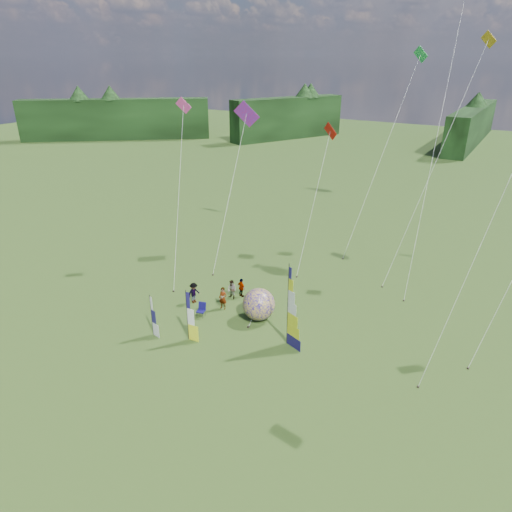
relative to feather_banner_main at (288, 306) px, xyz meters
The scene contains 18 objects.
ground 4.92m from the feather_banner_main, 109.80° to the right, with size 220.00×220.00×0.00m, color #506D26.
treeline_ring 4.30m from the feather_banner_main, 109.80° to the right, with size 210.00×210.00×8.00m, color #1F481A, non-canonical shape.
feather_banner_main is the anchor object (origin of this frame).
side_banner_left 6.42m from the feather_banner_main, 152.17° to the right, with size 0.98×0.10×3.51m, color yellow, non-canonical shape.
side_banner_far 8.90m from the feather_banner_main, 154.84° to the right, with size 0.86×0.10×2.87m, color white, non-canonical shape.
bol_inflatable 3.79m from the feather_banner_main, 152.65° to the left, with size 2.27×2.27×2.27m, color #0D0070.
spectator_a 6.42m from the feather_banner_main, 166.66° to the left, with size 0.62×0.41×1.70m, color #66594C.
spectator_b 7.23m from the feather_banner_main, 154.44° to the left, with size 0.73×0.36×1.49m, color #66594C.
spectator_c 8.59m from the feather_banner_main, behind, with size 1.04×0.39×1.61m, color #66594C.
spectator_d 7.12m from the feather_banner_main, 148.17° to the left, with size 0.88×0.36×1.50m, color #66594C.
camp_chair 7.01m from the feather_banner_main, behind, with size 0.60×0.60×1.04m, color #0C093F, non-canonical shape.
kite_whale 19.05m from the feather_banner_main, 75.47° to the left, with size 4.72×17.09×23.18m, color black, non-canonical shape.
kite_rainbow_delta 14.84m from the feather_banner_main, 138.68° to the left, with size 5.57×11.90×14.14m, color red, non-canonical shape.
kite_parafoil 12.63m from the feather_banner_main, 15.18° to the left, with size 6.60×8.63×20.16m, color #B91F43, non-canonical shape.
small_kite_red 14.11m from the feather_banner_main, 108.60° to the left, with size 4.10×11.23×12.05m, color red, non-canonical shape.
small_kite_orange 17.00m from the feather_banner_main, 72.81° to the left, with size 5.56×10.43×19.04m, color gold, non-canonical shape.
small_kite_pink 14.10m from the feather_banner_main, 158.94° to the left, with size 5.78×8.97×14.32m, color #CF3889, non-canonical shape.
small_kite_green 20.09m from the feather_banner_main, 92.11° to the left, with size 4.69×12.08×18.20m, color green, non-canonical shape.
Camera 1 is at (12.51, -18.06, 16.97)m, focal length 32.00 mm.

